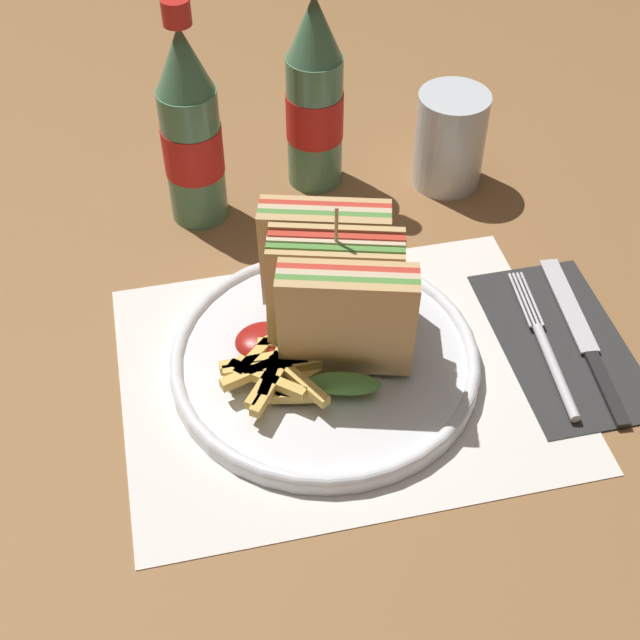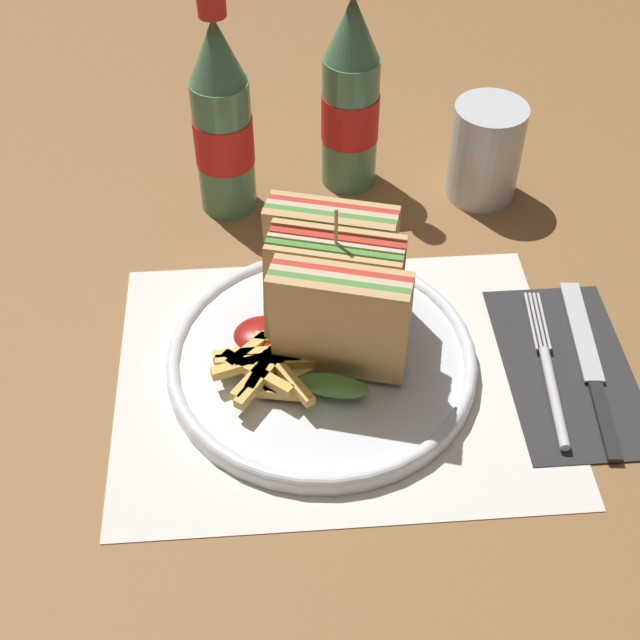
{
  "view_description": "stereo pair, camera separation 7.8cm",
  "coord_description": "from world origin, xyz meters",
  "px_view_note": "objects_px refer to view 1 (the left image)",
  "views": [
    {
      "loc": [
        -0.09,
        -0.53,
        0.6
      ],
      "look_at": [
        0.02,
        0.0,
        0.04
      ],
      "focal_mm": 50.0,
      "sensor_mm": 36.0,
      "label": 1
    },
    {
      "loc": [
        -0.02,
        -0.54,
        0.6
      ],
      "look_at": [
        0.02,
        0.0,
        0.04
      ],
      "focal_mm": 50.0,
      "sensor_mm": 36.0,
      "label": 2
    }
  ],
  "objects_px": {
    "fork": "(549,355)",
    "glass_near": "(449,145)",
    "club_sandwich": "(335,292)",
    "coke_bottle_near": "(191,131)",
    "knife": "(584,338)",
    "coke_bottle_far": "(315,97)",
    "plate_main": "(325,359)"
  },
  "relations": [
    {
      "from": "knife",
      "to": "club_sandwich",
      "type": "bearing_deg",
      "value": 174.97
    },
    {
      "from": "coke_bottle_near",
      "to": "coke_bottle_far",
      "type": "distance_m",
      "value": 0.14
    },
    {
      "from": "coke_bottle_near",
      "to": "glass_near",
      "type": "relative_size",
      "value": 2.23
    },
    {
      "from": "fork",
      "to": "knife",
      "type": "bearing_deg",
      "value": 25.25
    },
    {
      "from": "fork",
      "to": "glass_near",
      "type": "bearing_deg",
      "value": 96.39
    },
    {
      "from": "coke_bottle_near",
      "to": "coke_bottle_far",
      "type": "bearing_deg",
      "value": 14.27
    },
    {
      "from": "coke_bottle_far",
      "to": "glass_near",
      "type": "bearing_deg",
      "value": -13.81
    },
    {
      "from": "club_sandwich",
      "to": "coke_bottle_far",
      "type": "distance_m",
      "value": 0.26
    },
    {
      "from": "fork",
      "to": "coke_bottle_near",
      "type": "xyz_separation_m",
      "value": [
        -0.28,
        0.28,
        0.09
      ]
    },
    {
      "from": "club_sandwich",
      "to": "knife",
      "type": "height_order",
      "value": "club_sandwich"
    },
    {
      "from": "knife",
      "to": "coke_bottle_near",
      "type": "bearing_deg",
      "value": 145.54
    },
    {
      "from": "club_sandwich",
      "to": "knife",
      "type": "xyz_separation_m",
      "value": [
        0.23,
        -0.04,
        -0.07
      ]
    },
    {
      "from": "fork",
      "to": "glass_near",
      "type": "xyz_separation_m",
      "value": [
        -0.01,
        0.28,
        0.04
      ]
    },
    {
      "from": "plate_main",
      "to": "fork",
      "type": "distance_m",
      "value": 0.2
    },
    {
      "from": "coke_bottle_near",
      "to": "fork",
      "type": "bearing_deg",
      "value": -44.97
    },
    {
      "from": "glass_near",
      "to": "coke_bottle_far",
      "type": "bearing_deg",
      "value": 166.19
    },
    {
      "from": "coke_bottle_near",
      "to": "club_sandwich",
      "type": "bearing_deg",
      "value": -67.15
    },
    {
      "from": "knife",
      "to": "glass_near",
      "type": "height_order",
      "value": "glass_near"
    },
    {
      "from": "coke_bottle_far",
      "to": "knife",
      "type": "bearing_deg",
      "value": -57.76
    },
    {
      "from": "club_sandwich",
      "to": "coke_bottle_far",
      "type": "relative_size",
      "value": 0.71
    },
    {
      "from": "club_sandwich",
      "to": "knife",
      "type": "bearing_deg",
      "value": -10.1
    },
    {
      "from": "club_sandwich",
      "to": "fork",
      "type": "distance_m",
      "value": 0.2
    },
    {
      "from": "fork",
      "to": "plate_main",
      "type": "bearing_deg",
      "value": 174.43
    },
    {
      "from": "club_sandwich",
      "to": "coke_bottle_near",
      "type": "xyz_separation_m",
      "value": [
        -0.09,
        0.22,
        0.03
      ]
    },
    {
      "from": "plate_main",
      "to": "glass_near",
      "type": "bearing_deg",
      "value": 51.55
    },
    {
      "from": "plate_main",
      "to": "coke_bottle_far",
      "type": "bearing_deg",
      "value": 79.59
    },
    {
      "from": "glass_near",
      "to": "fork",
      "type": "bearing_deg",
      "value": -88.68
    },
    {
      "from": "knife",
      "to": "coke_bottle_near",
      "type": "relative_size",
      "value": 0.87
    },
    {
      "from": "knife",
      "to": "glass_near",
      "type": "distance_m",
      "value": 0.27
    },
    {
      "from": "fork",
      "to": "coke_bottle_far",
      "type": "xyz_separation_m",
      "value": [
        -0.15,
        0.31,
        0.09
      ]
    },
    {
      "from": "club_sandwich",
      "to": "coke_bottle_near",
      "type": "distance_m",
      "value": 0.25
    },
    {
      "from": "plate_main",
      "to": "glass_near",
      "type": "relative_size",
      "value": 2.56
    }
  ]
}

